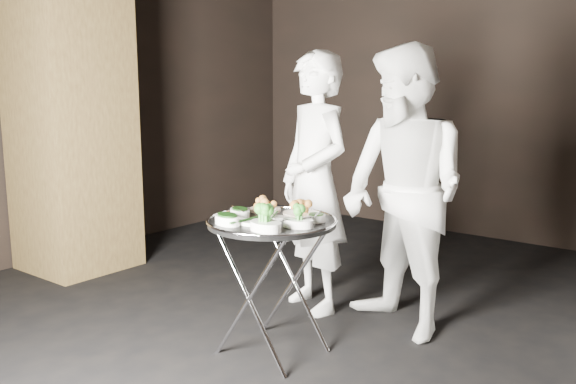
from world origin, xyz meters
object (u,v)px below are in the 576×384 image
Objects in this scene: serving_tray at (272,222)px; waiter_left at (315,183)px; waiter_right at (404,192)px; tray_stand at (272,281)px.

serving_tray is 0.42× the size of waiter_left.
waiter_left is 0.69m from waiter_right.
serving_tray is 0.88m from waiter_right.
serving_tray is at bearing -49.61° from waiter_left.
serving_tray is at bearing 90.00° from tray_stand.
tray_stand is at bearing -49.61° from waiter_left.
waiter_right is (0.45, 0.75, 0.11)m from serving_tray.
serving_tray reaches higher than tray_stand.
serving_tray is 0.80m from waiter_left.
serving_tray is at bearing -98.75° from waiter_right.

